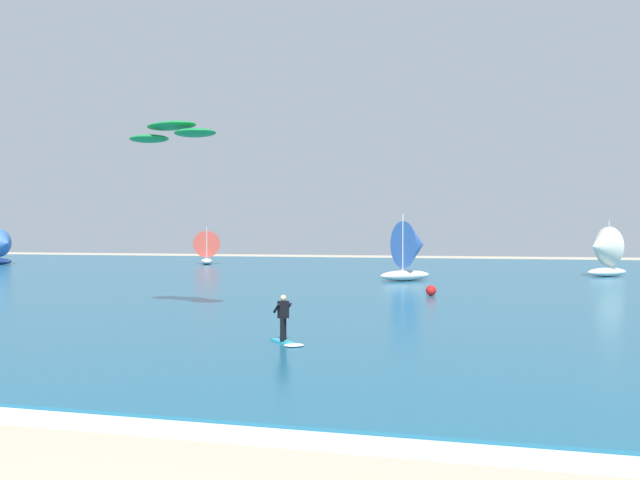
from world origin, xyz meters
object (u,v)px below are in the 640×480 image
Objects in this scene: sailboat_leading at (206,247)px; marker_buoy at (431,290)px; sailboat_trailing at (412,250)px; sailboat_far_left at (3,246)px; kitesurfer at (285,326)px; sailboat_heeled_over at (602,251)px; kite at (171,132)px.

sailboat_leading is 46.51m from marker_buoy.
sailboat_trailing reaches higher than sailboat_far_left.
kitesurfer is 19.47m from marker_buoy.
sailboat_far_left is at bearing -162.77° from sailboat_leading.
marker_buoy is (-12.78, -21.76, -1.94)m from sailboat_heeled_over.
sailboat_heeled_over is (66.80, -5.94, 0.04)m from sailboat_far_left.
sailboat_heeled_over reaches higher than sailboat_leading.
sailboat_trailing is at bearing 89.08° from kitesurfer.
kite is 8.86× the size of marker_buoy.
marker_buoy is at bearing 80.41° from kitesurfer.
marker_buoy is (54.02, -27.70, -1.90)m from sailboat_far_left.
sailboat_trailing is 13.23m from marker_buoy.
sailboat_leading is at bearing 141.49° from sailboat_trailing.
kite reaches higher than sailboat_trailing.
sailboat_trailing is (27.89, -22.19, 0.36)m from sailboat_leading.
kite is 58.94m from sailboat_far_left.
kite is 1.17× the size of sailboat_far_left.
kitesurfer is 13.27m from kite.
kitesurfer is at bearing -42.72° from sailboat_far_left.
sailboat_leading is 0.95× the size of sailboat_far_left.
kitesurfer is 0.40× the size of sailboat_leading.
sailboat_trailing is 8.41× the size of marker_buoy.
sailboat_trailing reaches higher than sailboat_leading.
sailboat_far_left is (-50.78, 46.89, 1.62)m from kitesurfer.
kite reaches higher than sailboat_heeled_over.
kite is at bearing 138.71° from kitesurfer.
kite is at bearing -42.98° from sailboat_far_left.
kite is 18.55m from marker_buoy.
sailboat_trailing is at bearing -16.24° from sailboat_far_left.
marker_buoy is at bearing -120.43° from sailboat_heeled_over.
kitesurfer is 60.70m from sailboat_leading.
sailboat_far_left is at bearing 137.28° from kitesurfer.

